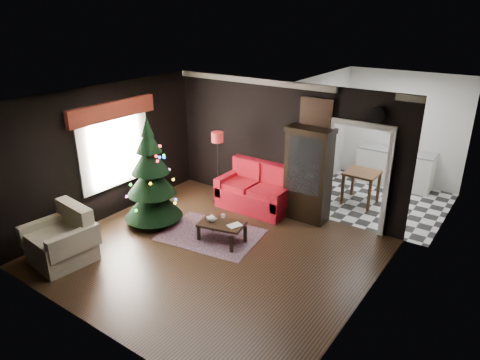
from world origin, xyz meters
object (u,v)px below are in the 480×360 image
Objects in this scene: armchair at (60,238)px; wall_clock at (377,114)px; floor_lamp at (218,168)px; curio_cabinet at (308,177)px; coffee_table at (222,232)px; loveseat at (255,188)px; kitchen_table at (361,187)px; christmas_tree at (151,176)px; teapot at (212,218)px.

wall_clock reaches higher than armchair.
armchair is at bearing -101.75° from floor_lamp.
curio_cabinet is 5.94× the size of wall_clock.
floor_lamp is (-2.01, -0.43, -0.12)m from curio_cabinet.
curio_cabinet is at bearing 64.75° from coffee_table.
loveseat reaches higher than kitchen_table.
armchair is at bearing -113.06° from loveseat.
christmas_tree reaches higher than loveseat.
teapot is at bearing -118.66° from curio_cabinet.
floor_lamp is 1.91m from coffee_table.
armchair is 1.35× the size of kitchen_table.
curio_cabinet is at bearing 39.31° from christmas_tree.
floor_lamp reaches higher than teapot.
teapot is (0.11, -1.68, -0.03)m from loveseat.
loveseat is at bearing 100.29° from coffee_table.
christmas_tree is 2.64× the size of coffee_table.
curio_cabinet is at bearing 10.83° from loveseat.
armchair is 6.40m from kitchen_table.
curio_cabinet is 0.85× the size of christmas_tree.
christmas_tree is at bearing -132.11° from kitchen_table.
loveseat is 0.76× the size of christmas_tree.
wall_clock is at bearing 30.98° from christmas_tree.
curio_cabinet is 2.23× the size of coffee_table.
christmas_tree is 1.56m from teapot.
curio_cabinet is 3.20m from christmas_tree.
curio_cabinet is 1.13× the size of floor_lamp.
loveseat is 3.04m from wall_clock.
kitchen_table is at bearing 34.99° from floor_lamp.
floor_lamp reaches higher than loveseat.
kitchen_table is at bearing 47.89° from christmas_tree.
christmas_tree reaches higher than teapot.
teapot is at bearing 5.20° from christmas_tree.
armchair is (-0.28, -1.96, -0.59)m from christmas_tree.
christmas_tree is 2.99× the size of kitchen_table.
wall_clock reaches higher than kitchen_table.
christmas_tree is 1.84m from coffee_table.
christmas_tree reaches higher than kitchen_table.
wall_clock is (2.06, 2.00, 2.18)m from coffee_table.
christmas_tree is at bearing -126.25° from loveseat.
coffee_table is at bearing -115.25° from curio_cabinet.
teapot is 0.51× the size of wall_clock.
wall_clock reaches higher than curio_cabinet.
coffee_table is 0.33m from teapot.
curio_cabinet is (1.15, 0.22, 0.45)m from loveseat.
loveseat is 4.09m from armchair.
teapot is (-1.04, -1.90, -0.48)m from curio_cabinet.
armchair reaches higher than teapot.
christmas_tree reaches higher than floor_lamp.
armchair is at bearing -133.50° from wall_clock.
coffee_table is 3.59m from kitchen_table.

